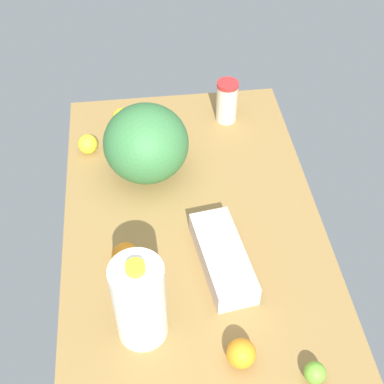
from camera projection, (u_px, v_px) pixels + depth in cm
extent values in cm
cube|color=olive|center=(192.00, 218.00, 161.06)|extent=(120.00, 76.00, 3.00)
cube|color=beige|center=(223.00, 257.00, 144.87)|extent=(30.41, 15.25, 6.90)
cylinder|color=beige|center=(227.00, 103.00, 186.26)|extent=(7.26, 7.26, 14.08)
cylinder|color=red|center=(228.00, 85.00, 180.64)|extent=(7.48, 7.48, 1.40)
ellipsoid|color=#38773D|center=(146.00, 143.00, 163.95)|extent=(26.35, 26.35, 24.21)
cylinder|color=white|center=(140.00, 302.00, 124.64)|extent=(12.58, 12.58, 25.42)
cylinder|color=yellow|center=(135.00, 268.00, 114.76)|extent=(4.40, 4.40, 1.80)
sphere|color=orange|center=(241.00, 353.00, 125.56)|extent=(7.15, 7.15, 7.15)
sphere|color=yellow|center=(122.00, 117.00, 187.26)|extent=(6.28, 6.28, 6.28)
sphere|color=yellow|center=(88.00, 144.00, 177.08)|extent=(6.56, 6.56, 6.56)
sphere|color=orange|center=(126.00, 256.00, 144.65)|extent=(7.75, 7.75, 7.75)
sphere|color=#6CAA32|center=(315.00, 373.00, 123.32)|extent=(5.21, 5.21, 5.21)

